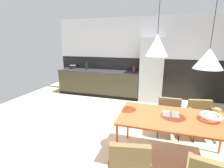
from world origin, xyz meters
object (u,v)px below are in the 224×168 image
object	(u,v)px
open_book	(171,114)
mug_wide_latte	(217,111)
cooking_pot	(73,67)
refrigerator_column	(152,70)
bottle_wine_green	(134,70)
armchair_by_stool	(169,112)
bottle_spice_small	(86,66)
pendant_lamp_over_table_near	(157,45)
dining_table	(175,120)
armchair_facing_counter	(202,114)
pendant_lamp_over_table_far	(209,59)
fruit_bowl	(211,116)
armchair_far_side	(129,162)

from	to	relation	value
open_book	mug_wide_latte	xyz separation A→B (m)	(0.71, 0.24, 0.04)
mug_wide_latte	cooking_pot	size ratio (longest dim) A/B	0.54
refrigerator_column	bottle_wine_green	xyz separation A→B (m)	(-0.55, -0.13, -0.00)
cooking_pot	bottle_wine_green	xyz separation A→B (m)	(2.36, -0.26, 0.04)
armchair_by_stool	bottle_wine_green	xyz separation A→B (m)	(-1.07, 1.88, 0.51)
mug_wide_latte	bottle_wine_green	world-z (taller)	bottle_wine_green
bottle_spice_small	pendant_lamp_over_table_near	size ratio (longest dim) A/B	0.33
dining_table	armchair_facing_counter	size ratio (longest dim) A/B	2.30
pendant_lamp_over_table_far	bottle_wine_green	bearing A→B (deg)	117.77
armchair_by_stool	open_book	distance (m)	0.80
fruit_bowl	mug_wide_latte	size ratio (longest dim) A/B	2.37
armchair_facing_counter	open_book	world-z (taller)	open_book
cooking_pot	armchair_by_stool	bearing A→B (deg)	-31.90
armchair_far_side	refrigerator_column	bearing A→B (deg)	79.41
refrigerator_column	dining_table	xyz separation A→B (m)	(0.55, -2.85, -0.29)
armchair_facing_counter	armchair_by_stool	size ratio (longest dim) A/B	0.99
dining_table	bottle_spice_small	bearing A→B (deg)	135.19
mug_wide_latte	open_book	bearing A→B (deg)	-161.25
pendant_lamp_over_table_near	cooking_pot	bearing A→B (deg)	136.86
bottle_wine_green	pendant_lamp_over_table_near	xyz separation A→B (m)	(0.77, -2.67, 0.84)
fruit_bowl	open_book	size ratio (longest dim) A/B	1.25
armchair_facing_counter	cooking_pot	xyz separation A→B (m)	(-4.04, 2.05, 0.46)
cooking_pot	bottle_wine_green	world-z (taller)	bottle_wine_green
dining_table	open_book	distance (m)	0.12
armchair_by_stool	pendant_lamp_over_table_far	bearing A→B (deg)	113.06
mug_wide_latte	pendant_lamp_over_table_near	bearing A→B (deg)	-163.98
armchair_facing_counter	armchair_far_side	distance (m)	2.09
armchair_facing_counter	pendant_lamp_over_table_near	bearing A→B (deg)	32.20
mug_wide_latte	cooking_pot	world-z (taller)	cooking_pot
refrigerator_column	pendant_lamp_over_table_near	bearing A→B (deg)	-85.64
armchair_facing_counter	open_book	size ratio (longest dim) A/B	2.96
mug_wide_latte	bottle_spice_small	distance (m)	4.26
dining_table	open_book	size ratio (longest dim) A/B	6.80
armchair_far_side	bottle_wine_green	size ratio (longest dim) A/B	3.26
refrigerator_column	mug_wide_latte	xyz separation A→B (m)	(1.21, -2.52, -0.20)
mug_wide_latte	pendant_lamp_over_table_far	xyz separation A→B (m)	(-0.31, -0.35, 0.86)
bottle_wine_green	pendant_lamp_over_table_near	distance (m)	2.90
refrigerator_column	fruit_bowl	xyz separation A→B (m)	(1.05, -2.79, -0.18)
armchair_by_stool	fruit_bowl	bearing A→B (deg)	124.03
armchair_facing_counter	bottle_spice_small	world-z (taller)	bottle_spice_small
fruit_bowl	bottle_wine_green	xyz separation A→B (m)	(-1.60, 2.66, 0.18)
refrigerator_column	bottle_spice_small	size ratio (longest dim) A/B	6.51
bottle_spice_small	bottle_wine_green	world-z (taller)	bottle_spice_small
fruit_bowl	bottle_wine_green	world-z (taller)	bottle_wine_green
refrigerator_column	pendant_lamp_over_table_far	distance (m)	3.08
dining_table	armchair_far_side	world-z (taller)	armchair_far_side
mug_wide_latte	pendant_lamp_over_table_far	bearing A→B (deg)	-131.73
pendant_lamp_over_table_near	dining_table	bearing A→B (deg)	-8.35
cooking_pot	pendant_lamp_over_table_far	bearing A→B (deg)	-38.24
armchair_far_side	bottle_spice_small	size ratio (longest dim) A/B	2.63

